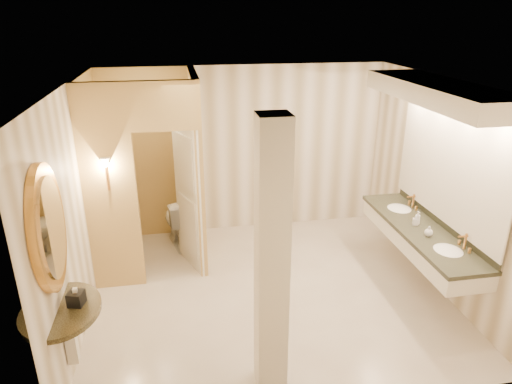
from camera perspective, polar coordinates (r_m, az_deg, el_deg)
floor at (r=6.19m, az=1.51°, el=-12.22°), size 4.50×4.50×0.00m
ceiling at (r=5.19m, az=1.81°, el=13.36°), size 4.50×4.50×0.00m
wall_back at (r=7.41m, az=-1.48°, el=5.21°), size 4.50×0.02×2.70m
wall_front at (r=3.83m, az=7.82°, el=-11.78°), size 4.50×0.02×2.70m
wall_left at (r=5.58m, az=-21.64°, el=-2.06°), size 0.02×4.00×2.70m
wall_right at (r=6.37m, az=21.88°, el=0.82°), size 0.02×4.00×2.70m
toilet_closet at (r=6.34m, az=-10.13°, el=2.33°), size 1.50×1.55×2.70m
wall_sconce at (r=5.79m, az=-18.27°, el=3.29°), size 0.14×0.14×0.42m
vanity at (r=5.97m, az=21.12°, el=2.40°), size 0.75×2.46×2.09m
console_shelf at (r=4.50m, az=-23.89°, el=-8.37°), size 0.90×0.90×1.90m
pillar at (r=4.14m, az=1.99°, el=-8.81°), size 0.28×0.28×2.70m
tissue_box at (r=4.70m, az=-21.56°, el=-12.25°), size 0.17×0.17×0.14m
toilet at (r=7.23m, az=-9.51°, el=-3.49°), size 0.64×0.89×0.82m
soap_bottle_a at (r=6.23m, az=19.30°, el=-3.35°), size 0.08×0.08×0.14m
soap_bottle_b at (r=6.00m, az=20.80°, el=-4.59°), size 0.13×0.13×0.13m
soap_bottle_c at (r=6.25m, az=19.55°, el=-3.08°), size 0.07×0.08×0.18m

